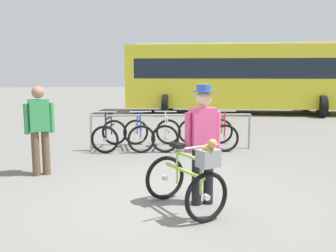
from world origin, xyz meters
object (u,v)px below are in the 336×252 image
object	(u,v)px
racked_bike_white	(167,134)
person_with_featured_bike	(203,140)
racked_bike_orange	(195,133)
pedestrian_with_backpack	(39,125)
bus_distant	(240,74)
racked_bike_blue	(138,134)
racked_bike_black	(110,134)
racked_bike_red	(223,133)
featured_bicycle	(189,178)

from	to	relation	value
racked_bike_white	person_with_featured_bike	world-z (taller)	person_with_featured_bike
racked_bike_orange	pedestrian_with_backpack	size ratio (longest dim) A/B	0.69
pedestrian_with_backpack	bus_distant	xyz separation A→B (m)	(6.94, 9.31, 0.80)
racked_bike_white	pedestrian_with_backpack	bearing A→B (deg)	-142.08
racked_bike_blue	pedestrian_with_backpack	world-z (taller)	pedestrian_with_backpack
racked_bike_orange	pedestrian_with_backpack	xyz separation A→B (m)	(-3.32, -2.00, 0.57)
racked_bike_white	bus_distant	world-z (taller)	bus_distant
racked_bike_white	racked_bike_blue	bearing A→B (deg)	175.96
racked_bike_white	racked_bike_black	bearing A→B (deg)	175.96
racked_bike_black	racked_bike_blue	distance (m)	0.70
racked_bike_red	person_with_featured_bike	bearing A→B (deg)	-110.15
featured_bicycle	bus_distant	world-z (taller)	bus_distant
racked_bike_red	featured_bicycle	distance (m)	4.49
racked_bike_blue	racked_bike_orange	size ratio (longest dim) A/B	1.00
racked_bike_red	bus_distant	distance (m)	8.04
racked_bike_blue	racked_bike_white	distance (m)	0.70
racked_bike_red	person_with_featured_bike	size ratio (longest dim) A/B	0.70
racked_bike_blue	racked_bike_white	bearing A→B (deg)	-4.04
racked_bike_red	racked_bike_white	bearing A→B (deg)	175.96
racked_bike_red	bus_distant	bearing A→B (deg)	68.35
racked_bike_black	racked_bike_white	bearing A→B (deg)	-4.04
featured_bicycle	pedestrian_with_backpack	size ratio (longest dim) A/B	0.77
racked_bike_white	racked_bike_orange	world-z (taller)	same
racked_bike_black	racked_bike_red	bearing A→B (deg)	-4.04
person_with_featured_bike	bus_distant	world-z (taller)	bus_distant
bus_distant	racked_bike_black	bearing A→B (deg)	-128.58
person_with_featured_bike	bus_distant	xyz separation A→B (m)	(4.34, 11.23, 0.79)
racked_bike_white	featured_bicycle	distance (m)	4.28
racked_bike_black	racked_bike_orange	xyz separation A→B (m)	(2.10, -0.15, 0.00)
racked_bike_white	bus_distant	bearing A→B (deg)	59.27
racked_bike_blue	racked_bike_white	xyz separation A→B (m)	(0.70, -0.05, 0.00)
racked_bike_orange	racked_bike_red	size ratio (longest dim) A/B	0.94
racked_bike_blue	pedestrian_with_backpack	bearing A→B (deg)	-132.62
racked_bike_blue	bus_distant	world-z (taller)	bus_distant
person_with_featured_bike	pedestrian_with_backpack	xyz separation A→B (m)	(-2.60, 1.92, -0.01)
racked_bike_black	bus_distant	bearing A→B (deg)	51.42
racked_bike_white	pedestrian_with_backpack	distance (m)	3.38
bus_distant	racked_bike_blue	bearing A→B (deg)	-124.81
racked_bike_black	racked_bike_white	size ratio (longest dim) A/B	1.00
racked_bike_orange	person_with_featured_bike	distance (m)	4.03
racked_bike_orange	featured_bicycle	size ratio (longest dim) A/B	0.90
racked_bike_red	pedestrian_with_backpack	size ratio (longest dim) A/B	0.74
racked_bike_white	person_with_featured_bike	bearing A→B (deg)	-90.34
bus_distant	racked_bike_white	bearing A→B (deg)	-120.73
racked_bike_red	bus_distant	world-z (taller)	bus_distant
racked_bike_white	racked_bike_red	world-z (taller)	same
featured_bicycle	person_with_featured_bike	world-z (taller)	person_with_featured_bike
racked_bike_red	person_with_featured_bike	xyz separation A→B (m)	(-1.42, -3.87, 0.58)
racked_bike_blue	racked_bike_red	world-z (taller)	same
featured_bicycle	person_with_featured_bike	size ratio (longest dim) A/B	0.73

